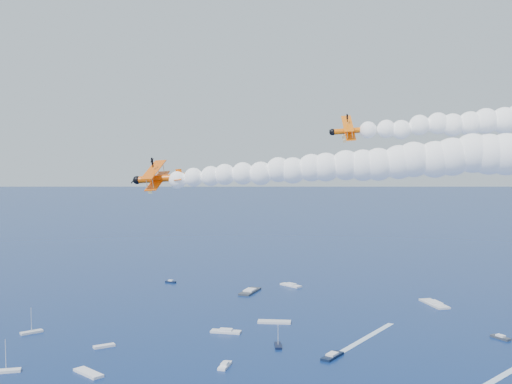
# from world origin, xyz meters

# --- Properties ---
(biplane_lead) EXTENTS (7.93, 9.63, 7.42)m
(biplane_lead) POSITION_xyz_m (23.25, 18.79, 61.36)
(biplane_lead) COLOR #FF6805
(biplane_trail) EXTENTS (9.40, 11.19, 8.51)m
(biplane_trail) POSITION_xyz_m (-5.67, 8.51, 53.78)
(biplane_trail) COLOR #FF5B05
(smoke_trail_trail) EXTENTS (67.41, 20.30, 11.97)m
(smoke_trail_trail) POSITION_xyz_m (27.04, 12.02, 56.31)
(smoke_trail_trail) COLOR white
(spectator_boats) EXTENTS (224.06, 151.42, 0.70)m
(spectator_boats) POSITION_xyz_m (1.49, 107.62, 0.35)
(spectator_boats) COLOR black
(spectator_boats) RESTS_ON ground
(boat_wakes) EXTENTS (53.30, 63.06, 0.04)m
(boat_wakes) POSITION_xyz_m (37.10, 99.44, 0.03)
(boat_wakes) COLOR white
(boat_wakes) RESTS_ON ground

